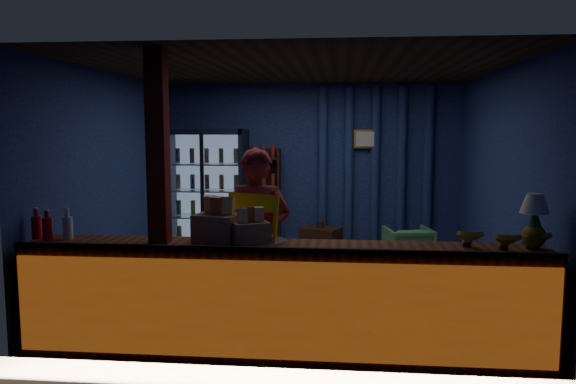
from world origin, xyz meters
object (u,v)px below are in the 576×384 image
Objects in this scene: green_chair at (408,247)px; pastry_tray at (261,240)px; shopkeeper at (257,241)px; table_lamp at (535,206)px.

green_chair is 1.43× the size of pastry_tray.
shopkeeper is at bearing 102.92° from pastry_tray.
shopkeeper reaches higher than table_lamp.
green_chair is 3.33m from table_lamp.
shopkeeper reaches higher than pastry_tray.
table_lamp is at bearing -7.57° from shopkeeper.
table_lamp is (0.63, -3.10, 1.02)m from green_chair.
pastry_tray is at bearing 51.63° from green_chair.
pastry_tray reaches higher than green_chair.
table_lamp reaches higher than green_chair.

